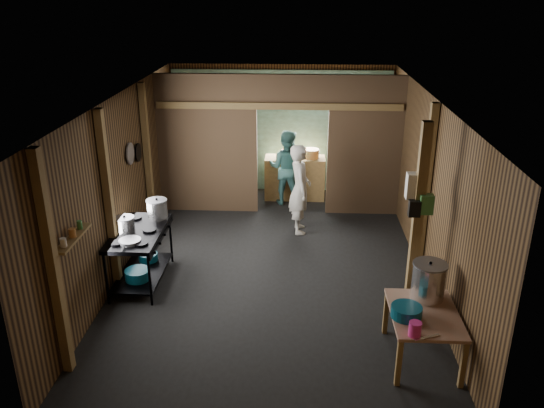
# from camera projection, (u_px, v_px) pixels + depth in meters

# --- Properties ---
(floor) EXTENTS (4.50, 7.00, 0.00)m
(floor) POSITION_uv_depth(u_px,v_px,m) (273.00, 265.00, 8.54)
(floor) COLOR black
(floor) RESTS_ON ground
(ceiling) EXTENTS (4.50, 7.00, 0.00)m
(ceiling) POSITION_uv_depth(u_px,v_px,m) (273.00, 98.00, 7.58)
(ceiling) COLOR black
(ceiling) RESTS_ON ground
(wall_back) EXTENTS (4.50, 0.00, 2.60)m
(wall_back) POSITION_uv_depth(u_px,v_px,m) (281.00, 129.00, 11.31)
(wall_back) COLOR brown
(wall_back) RESTS_ON ground
(wall_front) EXTENTS (4.50, 0.00, 2.60)m
(wall_front) POSITION_uv_depth(u_px,v_px,m) (253.00, 322.00, 4.82)
(wall_front) COLOR brown
(wall_front) RESTS_ON ground
(wall_left) EXTENTS (0.00, 7.00, 2.60)m
(wall_left) POSITION_uv_depth(u_px,v_px,m) (122.00, 184.00, 8.17)
(wall_left) COLOR brown
(wall_left) RESTS_ON ground
(wall_right) EXTENTS (0.00, 7.00, 2.60)m
(wall_right) POSITION_uv_depth(u_px,v_px,m) (427.00, 189.00, 7.96)
(wall_right) COLOR brown
(wall_right) RESTS_ON ground
(partition_left) EXTENTS (1.85, 0.10, 2.60)m
(partition_left) POSITION_uv_depth(u_px,v_px,m) (207.00, 145.00, 10.17)
(partition_left) COLOR #4C3621
(partition_left) RESTS_ON floor
(partition_right) EXTENTS (1.35, 0.10, 2.60)m
(partition_right) POSITION_uv_depth(u_px,v_px,m) (365.00, 147.00, 10.03)
(partition_right) COLOR #4C3621
(partition_right) RESTS_ON floor
(partition_header) EXTENTS (1.30, 0.10, 0.60)m
(partition_header) POSITION_uv_depth(u_px,v_px,m) (293.00, 91.00, 9.72)
(partition_header) COLOR #4C3621
(partition_header) RESTS_ON wall_back
(turquoise_panel) EXTENTS (4.40, 0.06, 2.50)m
(turquoise_panel) POSITION_uv_depth(u_px,v_px,m) (281.00, 132.00, 11.27)
(turquoise_panel) COLOR #82C6C2
(turquoise_panel) RESTS_ON wall_back
(back_counter) EXTENTS (1.20, 0.50, 0.85)m
(back_counter) POSITION_uv_depth(u_px,v_px,m) (295.00, 178.00, 11.11)
(back_counter) COLOR olive
(back_counter) RESTS_ON floor
(wall_clock) EXTENTS (0.20, 0.03, 0.20)m
(wall_clock) POSITION_uv_depth(u_px,v_px,m) (294.00, 101.00, 10.98)
(wall_clock) COLOR white
(wall_clock) RESTS_ON wall_back
(post_left_a) EXTENTS (0.10, 0.12, 2.60)m
(post_left_a) POSITION_uv_depth(u_px,v_px,m) (53.00, 267.00, 5.76)
(post_left_a) COLOR olive
(post_left_a) RESTS_ON floor
(post_left_b) EXTENTS (0.10, 0.12, 2.60)m
(post_left_b) POSITION_uv_depth(u_px,v_px,m) (109.00, 204.00, 7.42)
(post_left_b) COLOR olive
(post_left_b) RESTS_ON floor
(post_left_c) EXTENTS (0.10, 0.12, 2.60)m
(post_left_c) POSITION_uv_depth(u_px,v_px,m) (148.00, 160.00, 9.28)
(post_left_c) COLOR olive
(post_left_c) RESTS_ON floor
(post_right) EXTENTS (0.10, 0.12, 2.60)m
(post_right) POSITION_uv_depth(u_px,v_px,m) (425.00, 194.00, 7.77)
(post_right) COLOR olive
(post_right) RESTS_ON floor
(post_free) EXTENTS (0.12, 0.12, 2.60)m
(post_free) POSITION_uv_depth(u_px,v_px,m) (417.00, 225.00, 6.77)
(post_free) COLOR olive
(post_free) RESTS_ON floor
(cross_beam) EXTENTS (4.40, 0.12, 0.12)m
(cross_beam) POSITION_uv_depth(u_px,v_px,m) (279.00, 106.00, 9.78)
(cross_beam) COLOR olive
(cross_beam) RESTS_ON wall_left
(pan_lid_big) EXTENTS (0.03, 0.34, 0.34)m
(pan_lid_big) POSITION_uv_depth(u_px,v_px,m) (130.00, 154.00, 8.41)
(pan_lid_big) COLOR gray
(pan_lid_big) RESTS_ON wall_left
(pan_lid_small) EXTENTS (0.03, 0.30, 0.30)m
(pan_lid_small) POSITION_uv_depth(u_px,v_px,m) (138.00, 152.00, 8.82)
(pan_lid_small) COLOR black
(pan_lid_small) RESTS_ON wall_left
(wall_shelf) EXTENTS (0.14, 0.80, 0.03)m
(wall_shelf) POSITION_uv_depth(u_px,v_px,m) (73.00, 238.00, 6.18)
(wall_shelf) COLOR olive
(wall_shelf) RESTS_ON wall_left
(jar_white) EXTENTS (0.07, 0.07, 0.10)m
(jar_white) POSITION_uv_depth(u_px,v_px,m) (63.00, 243.00, 5.92)
(jar_white) COLOR white
(jar_white) RESTS_ON wall_shelf
(jar_yellow) EXTENTS (0.08, 0.08, 0.10)m
(jar_yellow) POSITION_uv_depth(u_px,v_px,m) (72.00, 233.00, 6.16)
(jar_yellow) COLOR #CF833F
(jar_yellow) RESTS_ON wall_shelf
(jar_green) EXTENTS (0.06, 0.06, 0.10)m
(jar_green) POSITION_uv_depth(u_px,v_px,m) (80.00, 225.00, 6.36)
(jar_green) COLOR #408C42
(jar_green) RESTS_ON wall_shelf
(bag_white) EXTENTS (0.22, 0.15, 0.32)m
(bag_white) POSITION_uv_depth(u_px,v_px,m) (415.00, 186.00, 6.67)
(bag_white) COLOR white
(bag_white) RESTS_ON post_free
(bag_green) EXTENTS (0.16, 0.12, 0.24)m
(bag_green) POSITION_uv_depth(u_px,v_px,m) (426.00, 204.00, 6.60)
(bag_green) COLOR #408C42
(bag_green) RESTS_ON post_free
(bag_black) EXTENTS (0.14, 0.10, 0.20)m
(bag_black) POSITION_uv_depth(u_px,v_px,m) (414.00, 208.00, 6.61)
(bag_black) COLOR black
(bag_black) RESTS_ON post_free
(gas_range) EXTENTS (0.71, 1.38, 0.81)m
(gas_range) POSITION_uv_depth(u_px,v_px,m) (141.00, 256.00, 7.92)
(gas_range) COLOR black
(gas_range) RESTS_ON floor
(prep_table) EXTENTS (0.76, 1.04, 0.62)m
(prep_table) POSITION_uv_depth(u_px,v_px,m) (422.00, 336.00, 6.30)
(prep_table) COLOR #AB7155
(prep_table) RESTS_ON floor
(stove_pot_large) EXTENTS (0.39, 0.39, 0.32)m
(stove_pot_large) POSITION_uv_depth(u_px,v_px,m) (157.00, 210.00, 8.14)
(stove_pot_large) COLOR silver
(stove_pot_large) RESTS_ON gas_range
(stove_pot_med) EXTENTS (0.36, 0.36, 0.24)m
(stove_pot_med) POSITION_uv_depth(u_px,v_px,m) (125.00, 225.00, 7.72)
(stove_pot_med) COLOR silver
(stove_pot_med) RESTS_ON gas_range
(frying_pan) EXTENTS (0.34, 0.54, 0.07)m
(frying_pan) POSITION_uv_depth(u_px,v_px,m) (130.00, 241.00, 7.40)
(frying_pan) COLOR gray
(frying_pan) RESTS_ON gas_range
(blue_tub_front) EXTENTS (0.36, 0.36, 0.15)m
(blue_tub_front) POSITION_uv_depth(u_px,v_px,m) (138.00, 275.00, 7.78)
(blue_tub_front) COLOR #09475A
(blue_tub_front) RESTS_ON gas_range
(blue_tub_back) EXTENTS (0.29, 0.29, 0.12)m
(blue_tub_back) POSITION_uv_depth(u_px,v_px,m) (148.00, 257.00, 8.32)
(blue_tub_back) COLOR #09475A
(blue_tub_back) RESTS_ON gas_range
(stock_pot) EXTENTS (0.47, 0.47, 0.47)m
(stock_pot) POSITION_uv_depth(u_px,v_px,m) (428.00, 282.00, 6.40)
(stock_pot) COLOR silver
(stock_pot) RESTS_ON prep_table
(wash_basin) EXTENTS (0.42, 0.42, 0.13)m
(wash_basin) POSITION_uv_depth(u_px,v_px,m) (406.00, 311.00, 6.09)
(wash_basin) COLOR #09475A
(wash_basin) RESTS_ON prep_table
(pink_bucket) EXTENTS (0.17, 0.17, 0.16)m
(pink_bucket) POSITION_uv_depth(u_px,v_px,m) (415.00, 329.00, 5.75)
(pink_bucket) COLOR #E12D8C
(pink_bucket) RESTS_ON prep_table
(knife) EXTENTS (0.29, 0.15, 0.01)m
(knife) POSITION_uv_depth(u_px,v_px,m) (427.00, 337.00, 5.74)
(knife) COLOR silver
(knife) RESTS_ON prep_table
(yellow_tub) EXTENTS (0.32, 0.32, 0.18)m
(yellow_tub) POSITION_uv_depth(u_px,v_px,m) (311.00, 153.00, 10.90)
(yellow_tub) COLOR #CF833F
(yellow_tub) RESTS_ON back_counter
(red_cup) EXTENTS (0.13, 0.13, 0.16)m
(red_cup) POSITION_uv_depth(u_px,v_px,m) (284.00, 154.00, 10.93)
(red_cup) COLOR #B12C02
(red_cup) RESTS_ON back_counter
(cook) EXTENTS (0.44, 0.61, 1.58)m
(cook) POSITION_uv_depth(u_px,v_px,m) (300.00, 189.00, 9.44)
(cook) COLOR beige
(cook) RESTS_ON floor
(worker_back) EXTENTS (0.82, 0.70, 1.48)m
(worker_back) POSITION_uv_depth(u_px,v_px,m) (286.00, 167.00, 10.71)
(worker_back) COLOR #417A76
(worker_back) RESTS_ON floor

